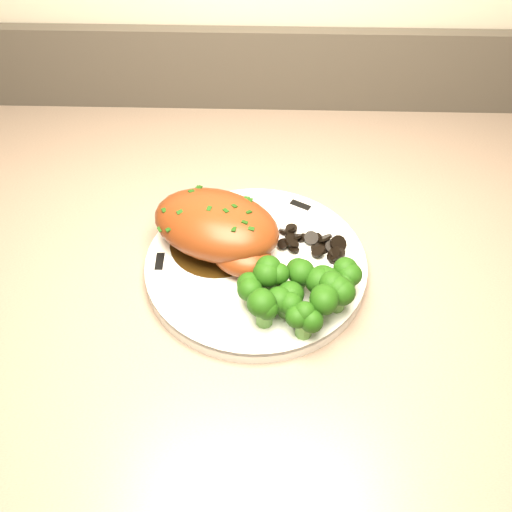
{
  "coord_description": "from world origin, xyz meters",
  "views": [
    {
      "loc": [
        0.24,
        1.18,
        1.48
      ],
      "look_at": [
        0.23,
        1.66,
        0.97
      ],
      "focal_mm": 45.0,
      "sensor_mm": 36.0,
      "label": 1
    }
  ],
  "objects_px": {
    "counter": "(141,447)",
    "broccoli_florets": "(301,292)",
    "plate": "(256,267)",
    "chicken_breast": "(219,229)"
  },
  "relations": [
    {
      "from": "counter",
      "to": "broccoli_florets",
      "type": "relative_size",
      "value": 18.45
    },
    {
      "from": "plate",
      "to": "broccoli_florets",
      "type": "xyz_separation_m",
      "value": [
        0.05,
        -0.06,
        0.03
      ]
    },
    {
      "from": "counter",
      "to": "broccoli_florets",
      "type": "bearing_deg",
      "value": -17.08
    },
    {
      "from": "plate",
      "to": "broccoli_florets",
      "type": "bearing_deg",
      "value": -51.8
    },
    {
      "from": "broccoli_florets",
      "to": "counter",
      "type": "bearing_deg",
      "value": 162.92
    },
    {
      "from": "plate",
      "to": "chicken_breast",
      "type": "xyz_separation_m",
      "value": [
        -0.04,
        0.02,
        0.04
      ]
    },
    {
      "from": "plate",
      "to": "broccoli_florets",
      "type": "height_order",
      "value": "broccoli_florets"
    },
    {
      "from": "counter",
      "to": "plate",
      "type": "relative_size",
      "value": 8.82
    },
    {
      "from": "chicken_breast",
      "to": "broccoli_florets",
      "type": "xyz_separation_m",
      "value": [
        0.09,
        -0.08,
        -0.01
      ]
    },
    {
      "from": "counter",
      "to": "broccoli_florets",
      "type": "height_order",
      "value": "counter"
    }
  ]
}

